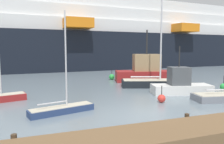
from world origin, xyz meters
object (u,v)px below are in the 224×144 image
Objects in this scene: channel_buoy_1 at (162,98)px; fishing_boat_2 at (180,85)px; fishing_boat_1 at (149,72)px; cruise_ship at (6,35)px; channel_buoy_0 at (223,87)px; sailboat_0 at (62,108)px; sailboat_1 at (155,82)px; channel_buoy_2 at (112,77)px.

fishing_boat_2 is at bearing 33.78° from channel_buoy_1.
cruise_ship reaches higher than fishing_boat_1.
channel_buoy_1 is (-3.47, -2.32, -0.52)m from fishing_boat_2.
channel_buoy_0 is at bearing 15.39° from channel_buoy_1.
cruise_ship is at bearing 85.80° from sailboat_0.
channel_buoy_1 is at bearing -97.74° from sailboat_1.
sailboat_1 is 7.38× the size of channel_buoy_2.
fishing_boat_2 is 4.21m from channel_buoy_1.
channel_buoy_1 is 0.86× the size of channel_buoy_2.
channel_buoy_2 is (8.35, 13.74, 0.05)m from sailboat_0.
sailboat_0 is at bearing -177.76° from channel_buoy_1.
fishing_boat_1 is at bearing 26.24° from sailboat_0.
sailboat_1 is 7.25m from channel_buoy_1.
channel_buoy_0 is (16.40, 2.71, 0.01)m from sailboat_0.
cruise_ship is at bearing 141.08° from sailboat_1.
sailboat_0 is at bearing 27.73° from fishing_boat_2.
cruise_ship is at bearing 112.50° from channel_buoy_1.
sailboat_0 is 35.60m from cruise_ship.
sailboat_1 is at bearing 143.55° from channel_buoy_0.
cruise_ship is (-14.83, 20.66, 6.43)m from channel_buoy_2.
sailboat_1 reaches higher than sailboat_0.
cruise_ship is (-17.37, 27.63, 6.27)m from sailboat_1.
channel_buoy_2 is (-2.77, 11.12, -0.45)m from fishing_boat_2.
fishing_boat_2 is 11.47m from channel_buoy_2.
channel_buoy_0 is 0.01× the size of cruise_ship.
sailboat_1 is 7.42m from channel_buoy_2.
sailboat_1 is at bearing -60.95° from cruise_ship.
sailboat_0 is 5.04× the size of channel_buoy_1.
channel_buoy_2 is at bearing 126.12° from channel_buoy_0.
cruise_ship is (-18.78, 23.67, 5.57)m from fishing_boat_1.
fishing_boat_1 is 9.05m from channel_buoy_0.
cruise_ship reaches higher than channel_buoy_2.
sailboat_0 is at bearing -121.29° from channel_buoy_2.
fishing_boat_2 is (0.22, -4.15, 0.30)m from sailboat_1.
channel_buoy_0 is (5.50, -4.06, -0.19)m from sailboat_1.
fishing_boat_2 is at bearing 96.83° from fishing_boat_1.
fishing_boat_1 is 6.91× the size of channel_buoy_1.
channel_buoy_1 is at bearing -70.61° from cruise_ship.
fishing_boat_2 is (-1.18, -8.11, -0.40)m from fishing_boat_1.
channel_buoy_1 is (-8.75, -2.41, -0.03)m from channel_buoy_0.
fishing_boat_2 is 3.83× the size of channel_buoy_0.
sailboat_0 reaches higher than channel_buoy_1.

